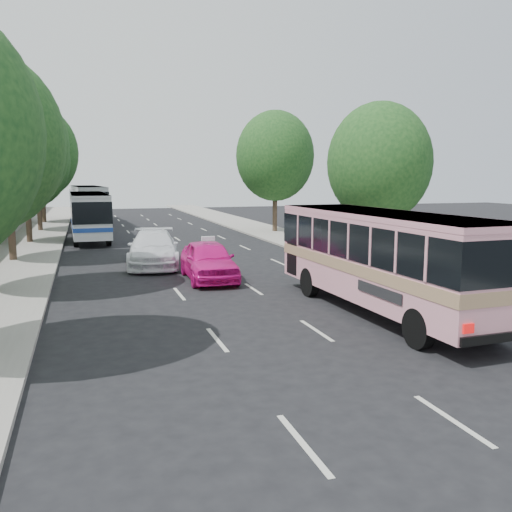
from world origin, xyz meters
name	(u,v)px	position (x,y,z in m)	size (l,w,h in m)	color
ground	(261,316)	(0.00, 0.00, 0.00)	(120.00, 120.00, 0.00)	black
sidewalk_left	(29,246)	(-8.50, 20.00, 0.07)	(4.00, 90.00, 0.15)	#9E998E
sidewalk_right	(287,237)	(8.50, 20.00, 0.06)	(4.00, 90.00, 0.12)	#9E998E
tree_left_c	(7,140)	(-8.62, 13.94, 6.12)	(6.00, 6.00, 9.35)	#38281E
tree_left_d	(26,156)	(-8.52, 21.94, 5.63)	(5.52, 5.52, 8.60)	#38281E
tree_left_e	(37,149)	(-8.42, 29.94, 6.43)	(6.30, 6.30, 9.82)	#38281E
tree_left_f	(42,158)	(-8.62, 37.94, 6.00)	(5.88, 5.88, 9.16)	#38281E
tree_right_near	(381,159)	(8.78, 7.94, 5.20)	(5.10, 5.10, 7.95)	#38281E
tree_right_far	(276,153)	(9.08, 23.94, 6.12)	(6.00, 6.00, 9.35)	#38281E
pink_bus	(383,251)	(3.80, -0.81, 2.01)	(2.93, 10.22, 3.23)	pink
pink_taxi	(208,260)	(-0.23, 6.45, 0.83)	(1.97, 4.89, 1.67)	#E7148D
white_pickup	(153,249)	(-2.00, 10.79, 0.85)	(2.37, 5.83, 1.69)	white
tour_coach_front	(89,212)	(-4.84, 23.24, 1.93)	(2.64, 10.77, 3.20)	silver
tour_coach_rear	(88,201)	(-4.78, 38.18, 2.06)	(3.49, 11.63, 3.43)	silver
taxi_roof_sign	(208,239)	(-0.23, 6.45, 1.76)	(0.55, 0.18, 0.18)	silver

